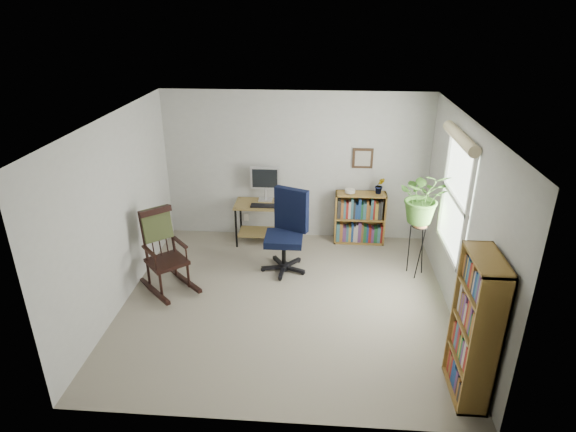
# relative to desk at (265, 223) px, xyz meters

# --- Properties ---
(floor) EXTENTS (4.20, 4.00, 0.00)m
(floor) POSITION_rel_desk_xyz_m (0.47, -1.70, -0.34)
(floor) COLOR gray
(floor) RESTS_ON ground
(ceiling) EXTENTS (4.20, 4.00, 0.00)m
(ceiling) POSITION_rel_desk_xyz_m (0.47, -1.70, 2.06)
(ceiling) COLOR silver
(ceiling) RESTS_ON ground
(wall_back) EXTENTS (4.20, 0.00, 2.40)m
(wall_back) POSITION_rel_desk_xyz_m (0.47, 0.30, 0.86)
(wall_back) COLOR #B0B1AC
(wall_back) RESTS_ON ground
(wall_front) EXTENTS (4.20, 0.00, 2.40)m
(wall_front) POSITION_rel_desk_xyz_m (0.47, -3.70, 0.86)
(wall_front) COLOR #B0B1AC
(wall_front) RESTS_ON ground
(wall_left) EXTENTS (0.00, 4.00, 2.40)m
(wall_left) POSITION_rel_desk_xyz_m (-1.63, -1.70, 0.86)
(wall_left) COLOR #B0B1AC
(wall_left) RESTS_ON ground
(wall_right) EXTENTS (0.00, 4.00, 2.40)m
(wall_right) POSITION_rel_desk_xyz_m (2.57, -1.70, 0.86)
(wall_right) COLOR #B0B1AC
(wall_right) RESTS_ON ground
(window) EXTENTS (0.12, 1.20, 1.50)m
(window) POSITION_rel_desk_xyz_m (2.53, -1.40, 1.06)
(window) COLOR white
(window) RESTS_ON wall_right
(desk) EXTENTS (0.94, 0.52, 0.68)m
(desk) POSITION_rel_desk_xyz_m (0.00, 0.00, 0.00)
(desk) COLOR olive
(desk) RESTS_ON floor
(monitor) EXTENTS (0.46, 0.16, 0.56)m
(monitor) POSITION_rel_desk_xyz_m (0.00, 0.14, 0.62)
(monitor) COLOR silver
(monitor) RESTS_ON desk
(keyboard) EXTENTS (0.40, 0.15, 0.02)m
(keyboard) POSITION_rel_desk_xyz_m (0.00, -0.12, 0.35)
(keyboard) COLOR black
(keyboard) RESTS_ON desk
(office_chair) EXTENTS (0.87, 0.87, 1.21)m
(office_chair) POSITION_rel_desk_xyz_m (0.38, -0.89, 0.27)
(office_chair) COLOR black
(office_chair) RESTS_ON floor
(rocking_chair) EXTENTS (1.10, 1.13, 1.14)m
(rocking_chair) POSITION_rel_desk_xyz_m (-1.14, -1.50, 0.23)
(rocking_chair) COLOR black
(rocking_chair) RESTS_ON floor
(low_bookshelf) EXTENTS (0.80, 0.27, 0.85)m
(low_bookshelf) POSITION_rel_desk_xyz_m (1.53, 0.12, 0.09)
(low_bookshelf) COLOR olive
(low_bookshelf) RESTS_ON floor
(tall_bookshelf) EXTENTS (0.29, 0.67, 1.54)m
(tall_bookshelf) POSITION_rel_desk_xyz_m (2.39, -3.16, 0.43)
(tall_bookshelf) COLOR olive
(tall_bookshelf) RESTS_ON floor
(plant_stand) EXTENTS (0.29, 0.29, 0.90)m
(plant_stand) POSITION_rel_desk_xyz_m (2.27, -0.87, 0.11)
(plant_stand) COLOR black
(plant_stand) RESTS_ON floor
(spider_plant) EXTENTS (1.69, 1.88, 1.46)m
(spider_plant) POSITION_rel_desk_xyz_m (2.27, -0.87, 1.22)
(spider_plant) COLOR #3A6925
(spider_plant) RESTS_ON plant_stand
(potted_plant_small) EXTENTS (0.13, 0.24, 0.11)m
(potted_plant_small) POSITION_rel_desk_xyz_m (1.81, 0.13, 0.56)
(potted_plant_small) COLOR #3A6925
(potted_plant_small) RESTS_ON low_bookshelf
(framed_picture) EXTENTS (0.32, 0.04, 0.32)m
(framed_picture) POSITION_rel_desk_xyz_m (1.53, 0.27, 1.03)
(framed_picture) COLOR black
(framed_picture) RESTS_ON wall_back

